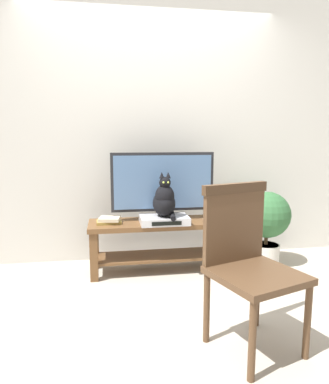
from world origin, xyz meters
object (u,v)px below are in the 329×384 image
Objects in this scene: media_box at (164,220)px; book_stack at (109,220)px; cat at (164,200)px; potted_plant at (267,221)px; tv at (163,184)px; tv_stand at (164,236)px; wooden_chair at (246,255)px.

book_stack is (-0.49, 0.08, -0.01)m from media_box.
potted_plant is at bearing 4.93° from cat.
tv reaches higher than media_box.
tv_stand is at bearing 1.16° from book_stack.
wooden_chair reaches higher than cat.
media_box is at bearing -96.63° from tv_stand.
tv_stand is 1.31m from wooden_chair.
media_box is at bearing -8.83° from book_stack.
wooden_chair is 4.32× the size of book_stack.
tv_stand is 6.13× the size of book_stack.
book_stack is at bearing 171.17° from media_box.
potted_plant is (1.53, -0.00, -0.06)m from book_stack.
tv is at bearing 176.20° from potted_plant.
potted_plant is at bearing -3.80° from tv.
media_box is at bearing -94.09° from tv.
media_box is (-0.01, -0.14, -0.31)m from tv.
book_stack is 1.53m from potted_plant.
tv_stand is at bearing -90.03° from tv.
cat is at bearing 105.14° from wooden_chair.
tv is at bearing 103.02° from wooden_chair.
potted_plant is (1.03, -0.01, 0.11)m from tv_stand.
cat reaches higher than media_box.
cat is at bearing -175.07° from potted_plant.
wooden_chair reaches higher than book_stack.
media_box is 0.50m from book_stack.
tv_stand is at bearing 85.06° from cat.
potted_plant is (1.04, 0.09, -0.25)m from cat.
media_box is 1.04m from potted_plant.
tv is at bearing 89.97° from tv_stand.
cat is (-0.01, -0.16, -0.12)m from tv.
tv is 0.99× the size of wooden_chair.
tv_stand is 3.41× the size of cat.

